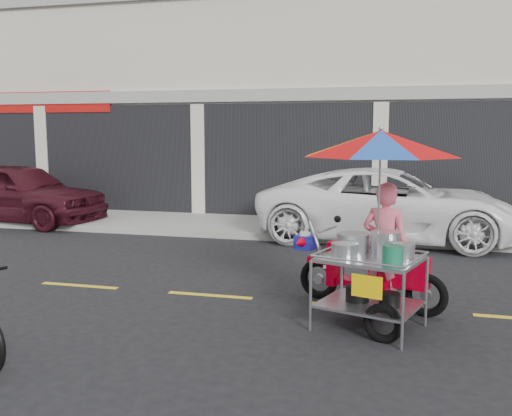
# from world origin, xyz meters

# --- Properties ---
(ground) EXTENTS (90.00, 90.00, 0.00)m
(ground) POSITION_xyz_m (0.00, 0.00, 0.00)
(ground) COLOR black
(sidewalk) EXTENTS (45.00, 3.00, 0.15)m
(sidewalk) POSITION_xyz_m (0.00, 5.50, 0.07)
(sidewalk) COLOR gray
(sidewalk) RESTS_ON ground
(shophouse_block) EXTENTS (36.00, 8.11, 10.40)m
(shophouse_block) POSITION_xyz_m (2.82, 10.59, 4.24)
(shophouse_block) COLOR beige
(shophouse_block) RESTS_ON ground
(centerline) EXTENTS (42.00, 0.10, 0.01)m
(centerline) POSITION_xyz_m (0.00, 0.00, 0.00)
(centerline) COLOR gold
(centerline) RESTS_ON ground
(maroon_sedan) EXTENTS (4.56, 2.19, 1.50)m
(maroon_sedan) POSITION_xyz_m (-8.52, 4.70, 0.75)
(maroon_sedan) COLOR #3A0E19
(maroon_sedan) RESTS_ON ground
(white_pickup) EXTENTS (5.45, 2.70, 1.48)m
(white_pickup) POSITION_xyz_m (0.30, 4.67, 0.74)
(white_pickup) COLOR white
(white_pickup) RESTS_ON ground
(food_vendor_rig) EXTENTS (2.27, 2.29, 2.30)m
(food_vendor_rig) POSITION_xyz_m (0.25, -0.49, 1.44)
(food_vendor_rig) COLOR black
(food_vendor_rig) RESTS_ON ground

